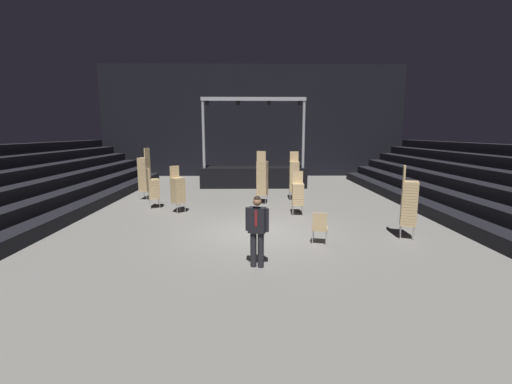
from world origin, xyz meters
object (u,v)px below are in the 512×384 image
(man_with_tie, at_px, (257,227))
(chair_stack_front_right, at_px, (178,189))
(chair_stack_mid_centre, at_px, (294,176))
(chair_stack_rear_right, at_px, (154,188))
(chair_stack_mid_right, at_px, (262,178))
(chair_stack_front_left, at_px, (298,193))
(stage_riser, at_px, (253,175))
(loose_chair_near_man, at_px, (320,226))
(chair_stack_mid_left, at_px, (409,203))
(chair_stack_rear_left, at_px, (144,174))

(man_with_tie, bearing_deg, chair_stack_front_right, -47.98)
(chair_stack_mid_centre, height_order, chair_stack_rear_right, chair_stack_mid_centre)
(chair_stack_front_right, xyz_separation_m, chair_stack_mid_right, (3.45, 1.72, 0.25))
(chair_stack_front_left, bearing_deg, stage_riser, -74.88)
(loose_chair_near_man, bearing_deg, chair_stack_mid_right, 118.67)
(stage_riser, xyz_separation_m, loose_chair_near_man, (1.82, -11.26, -0.14))
(chair_stack_mid_centre, bearing_deg, chair_stack_front_left, 88.68)
(man_with_tie, distance_m, chair_stack_front_left, 5.60)
(man_with_tie, distance_m, chair_stack_front_right, 6.60)
(chair_stack_mid_right, bearing_deg, chair_stack_front_right, -136.84)
(chair_stack_front_left, xyz_separation_m, chair_stack_mid_left, (2.94, -3.10, 0.25))
(chair_stack_mid_left, bearing_deg, man_with_tie, -43.89)
(stage_riser, relative_size, chair_stack_mid_right, 2.58)
(chair_stack_front_left, xyz_separation_m, chair_stack_mid_centre, (0.24, 3.11, 0.29))
(chair_stack_mid_left, distance_m, chair_stack_rear_right, 9.97)
(chair_stack_rear_left, distance_m, loose_chair_near_man, 9.95)
(chair_stack_front_right, relative_size, chair_stack_mid_left, 0.85)
(stage_riser, distance_m, chair_stack_rear_left, 6.83)
(chair_stack_mid_right, bearing_deg, chair_stack_mid_centre, 46.82)
(chair_stack_rear_right, bearing_deg, man_with_tie, 11.24)
(chair_stack_rear_left, bearing_deg, chair_stack_mid_left, -107.51)
(man_with_tie, xyz_separation_m, loose_chair_near_man, (1.84, 1.74, -0.45))
(chair_stack_mid_left, bearing_deg, loose_chair_near_man, -59.43)
(chair_stack_front_right, relative_size, chair_stack_rear_left, 0.76)
(stage_riser, distance_m, chair_stack_mid_centre, 4.96)
(stage_riser, height_order, chair_stack_front_left, stage_riser)
(chair_stack_mid_left, bearing_deg, chair_stack_front_left, -116.31)
(chair_stack_front_left, relative_size, chair_stack_rear_left, 0.69)
(stage_riser, distance_m, chair_stack_rear_right, 7.62)
(stage_riser, distance_m, chair_stack_front_left, 7.84)
(chair_stack_rear_left, relative_size, chair_stack_rear_right, 1.45)
(chair_stack_front_left, distance_m, chair_stack_front_right, 4.79)
(chair_stack_mid_right, height_order, chair_stack_mid_centre, chair_stack_mid_right)
(chair_stack_mid_centre, relative_size, loose_chair_near_man, 2.44)
(man_with_tie, bearing_deg, stage_riser, -75.87)
(chair_stack_rear_left, bearing_deg, loose_chair_near_man, -118.80)
(chair_stack_rear_left, relative_size, loose_chair_near_man, 2.62)
(chair_stack_mid_left, relative_size, chair_stack_rear_left, 0.90)
(chair_stack_front_left, bearing_deg, man_with_tie, 75.34)
(chair_stack_front_left, relative_size, chair_stack_front_right, 0.91)
(man_with_tie, relative_size, loose_chair_near_man, 1.84)
(chair_stack_rear_left, bearing_deg, chair_stack_front_left, -100.12)
(man_with_tie, height_order, chair_stack_mid_right, chair_stack_mid_right)
(chair_stack_rear_right, xyz_separation_m, loose_chair_near_man, (6.13, -4.98, -0.33))
(chair_stack_rear_right, bearing_deg, chair_stack_mid_centre, 84.29)
(stage_riser, height_order, chair_stack_mid_left, stage_riser)
(man_with_tie, height_order, chair_stack_mid_centre, chair_stack_mid_centre)
(chair_stack_front_right, bearing_deg, chair_stack_mid_right, 161.74)
(chair_stack_front_left, height_order, chair_stack_mid_left, chair_stack_mid_left)
(chair_stack_rear_left, distance_m, chair_stack_rear_right, 2.22)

